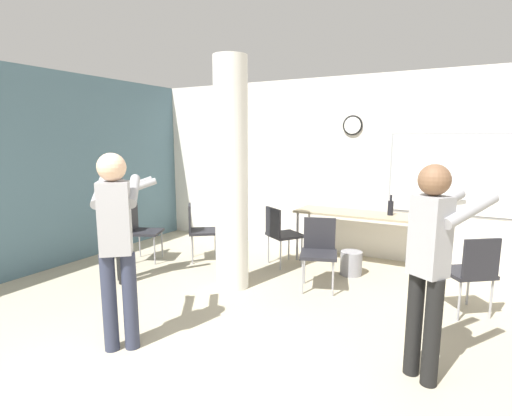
{
  "coord_description": "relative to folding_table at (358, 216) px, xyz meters",
  "views": [
    {
      "loc": [
        1.81,
        -1.21,
        1.85
      ],
      "look_at": [
        -0.19,
        2.45,
        1.12
      ],
      "focal_mm": 28.0,
      "sensor_mm": 36.0,
      "label": 1
    }
  ],
  "objects": [
    {
      "name": "waste_bin",
      "position": [
        0.06,
        -0.52,
        -0.56
      ],
      "size": [
        0.3,
        0.3,
        0.33
      ],
      "color": "gray",
      "rests_on": "ground_plane"
    },
    {
      "name": "bottle_on_table",
      "position": [
        0.44,
        0.04,
        0.17
      ],
      "size": [
        0.08,
        0.08,
        0.29
      ],
      "color": "black",
      "rests_on": "folding_table"
    },
    {
      "name": "wall_back",
      "position": [
        -0.34,
        0.5,
        0.68
      ],
      "size": [
        8.0,
        0.15,
        2.8
      ],
      "color": "silver",
      "rests_on": "ground_plane"
    },
    {
      "name": "chair_table_front",
      "position": [
        -0.17,
        -1.19,
        -0.21
      ],
      "size": [
        0.56,
        0.56,
        0.87
      ],
      "color": "#232328",
      "rests_on": "ground_plane"
    },
    {
      "name": "person_playing_side",
      "position": [
        1.21,
        -2.63,
        0.26
      ],
      "size": [
        0.6,
        0.69,
        1.67
      ],
      "color": "black",
      "rests_on": "ground_plane"
    },
    {
      "name": "folding_table",
      "position": [
        0.0,
        0.0,
        0.0
      ],
      "size": [
        1.84,
        0.6,
        0.78
      ],
      "color": "tan",
      "rests_on": "ground_plane"
    },
    {
      "name": "person_watching_back",
      "position": [
        -2.48,
        -2.2,
        0.19
      ],
      "size": [
        0.56,
        0.62,
        1.56
      ],
      "color": "black",
      "rests_on": "ground_plane"
    },
    {
      "name": "wall_left_accent",
      "position": [
        -3.87,
        -2.05,
        0.68
      ],
      "size": [
        0.12,
        7.0,
        2.8
      ],
      "color": "slate",
      "rests_on": "ground_plane"
    },
    {
      "name": "chair_table_left",
      "position": [
        -0.97,
        -0.6,
        -0.21
      ],
      "size": [
        0.61,
        0.61,
        0.87
      ],
      "color": "#232328",
      "rests_on": "ground_plane"
    },
    {
      "name": "chair_near_pillar",
      "position": [
        -2.18,
        -0.97,
        -0.21
      ],
      "size": [
        0.62,
        0.62,
        0.87
      ],
      "color": "#232328",
      "rests_on": "ground_plane"
    },
    {
      "name": "chair_by_left_wall",
      "position": [
        -2.93,
        -1.41,
        -0.21
      ],
      "size": [
        0.58,
        0.58,
        0.87
      ],
      "color": "#232328",
      "rests_on": "ground_plane"
    },
    {
      "name": "chair_mid_room",
      "position": [
        1.49,
        -1.2,
        -0.21
      ],
      "size": [
        0.62,
        0.62,
        0.87
      ],
      "color": "#232328",
      "rests_on": "ground_plane"
    },
    {
      "name": "person_playing_front",
      "position": [
        -1.21,
        -3.42,
        0.3
      ],
      "size": [
        0.65,
        0.68,
        1.74
      ],
      "color": "#2D3347",
      "rests_on": "ground_plane"
    },
    {
      "name": "support_pillar",
      "position": [
        -1.14,
        -1.67,
        0.68
      ],
      "size": [
        0.41,
        0.41,
        2.8
      ],
      "color": "silver",
      "rests_on": "ground_plane"
    }
  ]
}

